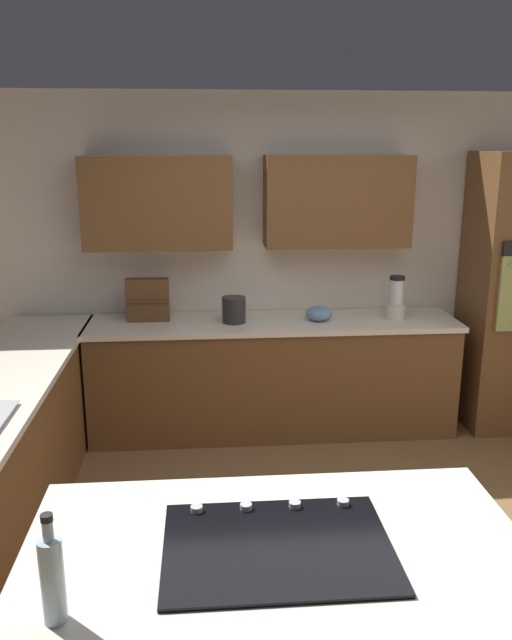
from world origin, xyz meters
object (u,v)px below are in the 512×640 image
at_px(oil_bottle, 52,578).
at_px(kettle, 234,310).
at_px(blender, 396,301).
at_px(mixing_bowl, 319,313).
at_px(spice_rack, 148,300).
at_px(cooktop, 277,546).

bearing_deg(oil_bottle, kettle, -101.82).
xyz_separation_m(blender, kettle, (1.25, 0.00, -0.05)).
relative_size(mixing_bowl, spice_rack, 0.62).
distance_m(cooktop, oil_bottle, 0.74).
bearing_deg(spice_rack, blender, 176.99).
xyz_separation_m(mixing_bowl, oil_bottle, (1.31, 3.15, 0.08)).
relative_size(kettle, oil_bottle, 0.58).
relative_size(cooktop, spice_rack, 2.32).
xyz_separation_m(blender, spice_rack, (1.90, -0.10, 0.02)).
bearing_deg(kettle, oil_bottle, 78.18).
bearing_deg(oil_bottle, blender, -121.23).
bearing_deg(mixing_bowl, oil_bottle, 67.43).
height_order(cooktop, blender, blender).
distance_m(blender, oil_bottle, 3.68).
distance_m(blender, spice_rack, 1.90).
xyz_separation_m(cooktop, oil_bottle, (0.66, 0.29, 0.13)).
bearing_deg(mixing_bowl, cooktop, 77.29).
relative_size(blender, mixing_bowl, 1.64).
bearing_deg(blender, spice_rack, -3.01).
bearing_deg(spice_rack, oil_bottle, 89.85).
xyz_separation_m(cooktop, spice_rack, (0.65, -2.96, 0.16)).
relative_size(cooktop, mixing_bowl, 3.72).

